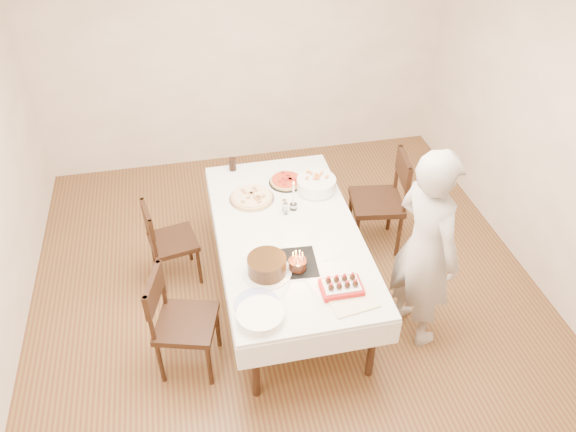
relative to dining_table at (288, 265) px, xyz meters
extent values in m
plane|color=#542F1D|center=(0.00, -0.10, -0.38)|extent=(5.00, 5.00, 0.00)
cube|color=#F4E2CD|center=(0.00, 2.40, 0.98)|extent=(4.50, 0.04, 2.70)
cube|color=#F4E2CD|center=(2.25, -0.10, 0.98)|extent=(0.04, 5.00, 2.70)
cube|color=silver|center=(0.00, 0.00, 0.00)|extent=(1.40, 2.27, 0.75)
imported|color=#9E9995|center=(0.94, -0.56, 0.50)|extent=(0.59, 0.73, 1.74)
cylinder|color=beige|center=(-0.22, 0.49, 0.40)|extent=(0.50, 0.50, 0.04)
cylinder|color=red|center=(0.13, 0.67, 0.40)|extent=(0.38, 0.38, 0.04)
cube|color=#B21E1E|center=(0.41, 0.63, 0.38)|extent=(0.22, 0.22, 0.01)
cylinder|color=white|center=(0.36, 0.51, 0.44)|extent=(0.39, 0.39, 0.11)
cylinder|color=white|center=(0.11, 0.28, 0.52)|extent=(0.07, 0.07, 0.30)
cylinder|color=black|center=(-0.32, 0.99, 0.44)|extent=(0.08, 0.08, 0.12)
cylinder|color=#301C0C|center=(-0.25, -0.44, 0.45)|extent=(0.46, 0.46, 0.14)
cube|color=black|center=(-0.04, -0.38, 0.38)|extent=(0.37, 0.37, 0.01)
cylinder|color=#36190E|center=(-0.02, -0.45, 0.46)|extent=(0.18, 0.18, 0.14)
cube|color=beige|center=(0.29, -0.85, 0.38)|extent=(0.36, 0.27, 0.03)
cylinder|color=white|center=(-0.38, -0.87, 0.41)|extent=(0.42, 0.42, 0.07)
cylinder|color=white|center=(-0.38, -0.74, 0.38)|extent=(0.38, 0.38, 0.01)
camera|label=1|loc=(-0.72, -3.41, 3.31)|focal=35.00mm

